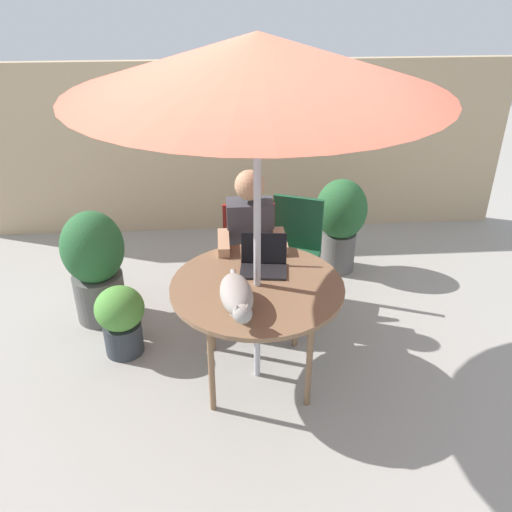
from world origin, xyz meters
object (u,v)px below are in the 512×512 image
at_px(chair_occupied, 250,252).
at_px(potted_plant_near_fence, 341,219).
at_px(cat, 237,297).
at_px(patio_umbrella, 257,63).
at_px(potted_plant_by_chair, 121,318).
at_px(laptop, 264,259).
at_px(chair_empty, 294,244).
at_px(patio_table, 257,292).
at_px(potted_plant_corner, 95,263).
at_px(person_seated, 251,242).

distance_m(chair_occupied, potted_plant_near_fence, 1.01).
distance_m(cat, potted_plant_near_fence, 1.94).
bearing_deg(chair_occupied, cat, -97.14).
height_order(patio_umbrella, potted_plant_by_chair, patio_umbrella).
height_order(patio_umbrella, laptop, patio_umbrella).
bearing_deg(laptop, chair_empty, 66.72).
bearing_deg(patio_table, patio_umbrella, 0.00).
height_order(patio_umbrella, chair_empty, patio_umbrella).
relative_size(laptop, potted_plant_by_chair, 0.61).
bearing_deg(cat, laptop, 67.65).
relative_size(patio_table, chair_occupied, 1.25).
xyz_separation_m(chair_occupied, potted_plant_by_chair, (-0.95, -0.50, -0.22)).
bearing_deg(potted_plant_near_fence, patio_umbrella, -121.01).
xyz_separation_m(potted_plant_by_chair, potted_plant_corner, (-0.24, 0.46, 0.19)).
relative_size(patio_umbrella, cat, 3.40).
bearing_deg(patio_umbrella, chair_empty, 68.48).
relative_size(chair_occupied, laptop, 2.70).
height_order(chair_empty, potted_plant_near_fence, chair_empty).
xyz_separation_m(person_seated, cat, (-0.13, -0.92, 0.13)).
relative_size(patio_umbrella, chair_occupied, 2.52).
bearing_deg(chair_empty, patio_table, -111.52).
bearing_deg(potted_plant_near_fence, patio_table, -121.01).
height_order(cat, potted_plant_near_fence, cat).
distance_m(laptop, potted_plant_by_chair, 1.13).
distance_m(chair_empty, cat, 1.32).
bearing_deg(patio_table, potted_plant_corner, 146.61).
relative_size(patio_table, patio_umbrella, 0.49).
height_order(chair_occupied, person_seated, person_seated).
bearing_deg(potted_plant_corner, chair_empty, 5.34).
relative_size(potted_plant_by_chair, potted_plant_corner, 0.59).
height_order(person_seated, potted_plant_corner, person_seated).
xyz_separation_m(cat, potted_plant_near_fence, (0.97, 1.65, -0.32)).
bearing_deg(potted_plant_corner, patio_umbrella, -33.39).
xyz_separation_m(chair_occupied, laptop, (0.06, -0.61, 0.28)).
distance_m(potted_plant_near_fence, potted_plant_by_chair, 2.09).
bearing_deg(chair_empty, cat, -112.91).
relative_size(potted_plant_near_fence, potted_plant_by_chair, 1.62).
bearing_deg(chair_empty, potted_plant_corner, -174.66).
xyz_separation_m(laptop, cat, (-0.19, -0.47, 0.02)).
bearing_deg(cat, potted_plant_corner, 135.30).
bearing_deg(person_seated, potted_plant_near_fence, 41.13).
bearing_deg(person_seated, cat, -98.35).
xyz_separation_m(chair_occupied, potted_plant_corner, (-1.18, -0.04, -0.03)).
height_order(patio_table, person_seated, person_seated).
bearing_deg(potted_plant_by_chair, potted_plant_corner, 117.45).
distance_m(potted_plant_by_chair, potted_plant_corner, 0.55).
height_order(cat, potted_plant_by_chair, cat).
height_order(patio_table, cat, cat).
height_order(patio_umbrella, cat, patio_umbrella).
bearing_deg(patio_table, laptop, 74.68).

